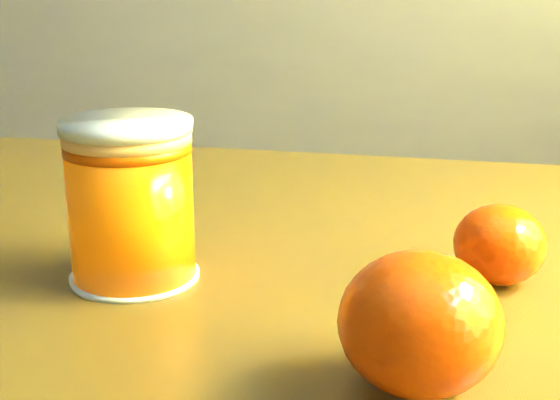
{
  "coord_description": "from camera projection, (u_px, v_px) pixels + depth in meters",
  "views": [
    {
      "loc": [
        0.84,
        -0.33,
        0.94
      ],
      "look_at": [
        0.82,
        0.13,
        0.8
      ],
      "focal_mm": 50.0,
      "sensor_mm": 36.0,
      "label": 1
    }
  ],
  "objects": [
    {
      "name": "juice_glass",
      "position": [
        131.0,
        202.0,
        0.48
      ],
      "size": [
        0.08,
        0.08,
        0.1
      ],
      "rotation": [
        0.0,
        0.0,
        -0.42
      ],
      "color": "#FF6B05",
      "rests_on": "table"
    },
    {
      "name": "orange_front",
      "position": [
        420.0,
        323.0,
        0.36
      ],
      "size": [
        0.1,
        0.1,
        0.07
      ],
      "primitive_type": "ellipsoid",
      "rotation": [
        0.0,
        0.0,
        0.35
      ],
      "color": "#DB3F04",
      "rests_on": "table"
    },
    {
      "name": "orange_back",
      "position": [
        500.0,
        244.0,
        0.48
      ],
      "size": [
        0.07,
        0.07,
        0.05
      ],
      "primitive_type": "ellipsoid",
      "rotation": [
        0.0,
        0.0,
        0.21
      ],
      "color": "#DB3F04",
      "rests_on": "table"
    }
  ]
}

